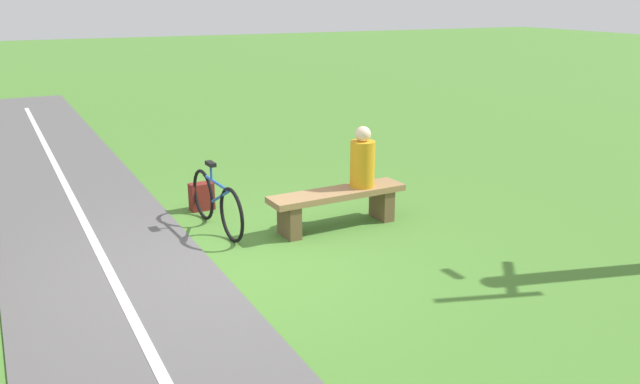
{
  "coord_description": "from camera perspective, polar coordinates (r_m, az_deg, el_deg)",
  "views": [
    {
      "loc": [
        1.97,
        6.46,
        2.9
      ],
      "look_at": [
        -0.83,
        0.45,
        0.85
      ],
      "focal_mm": 36.22,
      "sensor_mm": 36.0,
      "label": 1
    }
  ],
  "objects": [
    {
      "name": "backpack",
      "position": [
        9.12,
        -10.43,
        -0.4
      ],
      "size": [
        0.34,
        0.25,
        0.38
      ],
      "rotation": [
        0.0,
        0.0,
        3.22
      ],
      "color": "maroon",
      "rests_on": "ground_plane"
    },
    {
      "name": "person_seated",
      "position": [
        8.3,
        3.77,
        2.8
      ],
      "size": [
        0.34,
        0.34,
        0.79
      ],
      "rotation": [
        0.0,
        0.0,
        0.07
      ],
      "color": "orange",
      "rests_on": "bench"
    },
    {
      "name": "bicycle",
      "position": [
        8.25,
        -9.12,
        -0.95
      ],
      "size": [
        0.2,
        1.63,
        0.86
      ],
      "rotation": [
        0.0,
        0.0,
        1.67
      ],
      "color": "black",
      "rests_on": "ground_plane"
    },
    {
      "name": "bench",
      "position": [
        8.25,
        1.55,
        -0.86
      ],
      "size": [
        1.86,
        0.55,
        0.49
      ],
      "rotation": [
        0.0,
        0.0,
        0.07
      ],
      "color": "#937047",
      "rests_on": "ground_plane"
    },
    {
      "name": "ground_plane",
      "position": [
        7.35,
        -7.4,
        -6.2
      ],
      "size": [
        80.0,
        80.0,
        0.0
      ],
      "primitive_type": "plane",
      "color": "#477A2D"
    }
  ]
}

